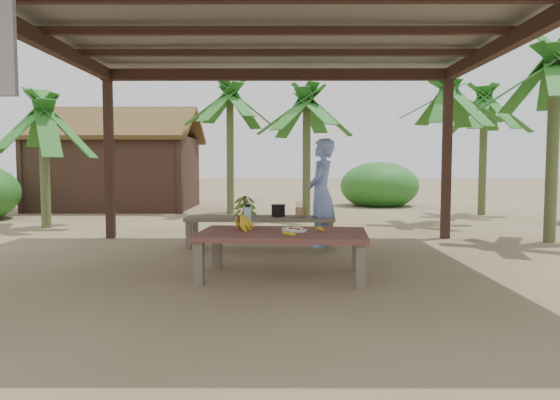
{
  "coord_description": "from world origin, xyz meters",
  "views": [
    {
      "loc": [
        0.06,
        -5.99,
        1.22
      ],
      "look_at": [
        0.04,
        0.01,
        0.8
      ],
      "focal_mm": 32.0,
      "sensor_mm": 36.0,
      "label": 1
    }
  ],
  "objects_px": {
    "bench": "(260,220)",
    "woman": "(321,193)",
    "ripe_banana_bunch": "(238,222)",
    "work_table": "(283,238)",
    "cooking_pot": "(278,211)",
    "plate": "(295,230)",
    "water_flask": "(248,217)"
  },
  "relations": [
    {
      "from": "ripe_banana_bunch",
      "to": "woman",
      "type": "xyz_separation_m",
      "value": [
        1.07,
        1.91,
        0.21
      ]
    },
    {
      "from": "plate",
      "to": "bench",
      "type": "bearing_deg",
      "value": 102.69
    },
    {
      "from": "bench",
      "to": "plate",
      "type": "relative_size",
      "value": 8.1
    },
    {
      "from": "bench",
      "to": "cooking_pot",
      "type": "distance_m",
      "value": 0.31
    },
    {
      "from": "bench",
      "to": "ripe_banana_bunch",
      "type": "height_order",
      "value": "ripe_banana_bunch"
    },
    {
      "from": "ripe_banana_bunch",
      "to": "plate",
      "type": "distance_m",
      "value": 0.64
    },
    {
      "from": "work_table",
      "to": "cooking_pot",
      "type": "height_order",
      "value": "cooking_pot"
    },
    {
      "from": "work_table",
      "to": "woman",
      "type": "xyz_separation_m",
      "value": [
        0.58,
        2.02,
        0.37
      ]
    },
    {
      "from": "bench",
      "to": "woman",
      "type": "relative_size",
      "value": 1.37
    },
    {
      "from": "cooking_pot",
      "to": "woman",
      "type": "xyz_separation_m",
      "value": [
        0.64,
        -0.08,
        0.27
      ]
    },
    {
      "from": "bench",
      "to": "water_flask",
      "type": "height_order",
      "value": "water_flask"
    },
    {
      "from": "bench",
      "to": "cooking_pot",
      "type": "relative_size",
      "value": 10.9
    },
    {
      "from": "plate",
      "to": "water_flask",
      "type": "distance_m",
      "value": 0.63
    },
    {
      "from": "ripe_banana_bunch",
      "to": "plate",
      "type": "bearing_deg",
      "value": -10.25
    },
    {
      "from": "work_table",
      "to": "ripe_banana_bunch",
      "type": "distance_m",
      "value": 0.53
    },
    {
      "from": "ripe_banana_bunch",
      "to": "plate",
      "type": "height_order",
      "value": "ripe_banana_bunch"
    },
    {
      "from": "ripe_banana_bunch",
      "to": "water_flask",
      "type": "distance_m",
      "value": 0.24
    },
    {
      "from": "plate",
      "to": "cooking_pot",
      "type": "relative_size",
      "value": 1.35
    },
    {
      "from": "ripe_banana_bunch",
      "to": "cooking_pot",
      "type": "bearing_deg",
      "value": 77.78
    },
    {
      "from": "bench",
      "to": "cooking_pot",
      "type": "height_order",
      "value": "cooking_pot"
    },
    {
      "from": "work_table",
      "to": "water_flask",
      "type": "bearing_deg",
      "value": 146.41
    },
    {
      "from": "ripe_banana_bunch",
      "to": "woman",
      "type": "bearing_deg",
      "value": 60.71
    },
    {
      "from": "plate",
      "to": "water_flask",
      "type": "xyz_separation_m",
      "value": [
        -0.53,
        0.33,
        0.11
      ]
    },
    {
      "from": "ripe_banana_bunch",
      "to": "water_flask",
      "type": "relative_size",
      "value": 0.99
    },
    {
      "from": "ripe_banana_bunch",
      "to": "cooking_pot",
      "type": "height_order",
      "value": "ripe_banana_bunch"
    },
    {
      "from": "plate",
      "to": "cooking_pot",
      "type": "distance_m",
      "value": 2.11
    },
    {
      "from": "woman",
      "to": "plate",
      "type": "bearing_deg",
      "value": 3.67
    },
    {
      "from": "ripe_banana_bunch",
      "to": "cooking_pot",
      "type": "xyz_separation_m",
      "value": [
        0.43,
        1.99,
        -0.06
      ]
    },
    {
      "from": "plate",
      "to": "cooking_pot",
      "type": "xyz_separation_m",
      "value": [
        -0.19,
        2.1,
        0.02
      ]
    },
    {
      "from": "woman",
      "to": "ripe_banana_bunch",
      "type": "bearing_deg",
      "value": -13.06
    },
    {
      "from": "work_table",
      "to": "ripe_banana_bunch",
      "type": "relative_size",
      "value": 6.12
    },
    {
      "from": "work_table",
      "to": "cooking_pot",
      "type": "xyz_separation_m",
      "value": [
        -0.06,
        2.1,
        0.1
      ]
    }
  ]
}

